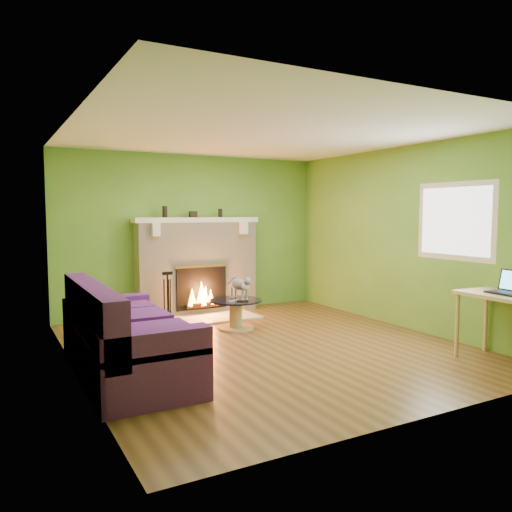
# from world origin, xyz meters

# --- Properties ---
(floor) EXTENTS (5.00, 5.00, 0.00)m
(floor) POSITION_xyz_m (0.00, 0.00, 0.00)
(floor) COLOR #583519
(floor) RESTS_ON ground
(ceiling) EXTENTS (5.00, 5.00, 0.00)m
(ceiling) POSITION_xyz_m (0.00, 0.00, 2.60)
(ceiling) COLOR white
(ceiling) RESTS_ON wall_back
(wall_back) EXTENTS (5.00, 0.00, 5.00)m
(wall_back) POSITION_xyz_m (0.00, 2.50, 1.30)
(wall_back) COLOR #4C852B
(wall_back) RESTS_ON floor
(wall_front) EXTENTS (5.00, 0.00, 5.00)m
(wall_front) POSITION_xyz_m (0.00, -2.50, 1.30)
(wall_front) COLOR #4C852B
(wall_front) RESTS_ON floor
(wall_left) EXTENTS (0.00, 5.00, 5.00)m
(wall_left) POSITION_xyz_m (-2.25, 0.00, 1.30)
(wall_left) COLOR #4C852B
(wall_left) RESTS_ON floor
(wall_right) EXTENTS (0.00, 5.00, 5.00)m
(wall_right) POSITION_xyz_m (2.25, 0.00, 1.30)
(wall_right) COLOR #4C852B
(wall_right) RESTS_ON floor
(window_frame) EXTENTS (0.00, 1.20, 1.20)m
(window_frame) POSITION_xyz_m (2.24, -0.90, 1.55)
(window_frame) COLOR silver
(window_frame) RESTS_ON wall_right
(window_pane) EXTENTS (0.00, 1.06, 1.06)m
(window_pane) POSITION_xyz_m (2.23, -0.90, 1.55)
(window_pane) COLOR white
(window_pane) RESTS_ON wall_right
(fireplace) EXTENTS (2.10, 0.46, 1.58)m
(fireplace) POSITION_xyz_m (0.00, 2.32, 0.77)
(fireplace) COLOR beige
(fireplace) RESTS_ON floor
(hearth) EXTENTS (1.50, 0.75, 0.03)m
(hearth) POSITION_xyz_m (0.00, 1.80, 0.01)
(hearth) COLOR beige
(hearth) RESTS_ON floor
(mantel) EXTENTS (2.10, 0.28, 0.08)m
(mantel) POSITION_xyz_m (0.00, 2.30, 1.54)
(mantel) COLOR white
(mantel) RESTS_ON fireplace
(sofa) EXTENTS (0.96, 2.14, 0.96)m
(sofa) POSITION_xyz_m (-1.86, -0.27, 0.37)
(sofa) COLOR #46185E
(sofa) RESTS_ON floor
(coffee_table) EXTENTS (0.74, 0.74, 0.42)m
(coffee_table) POSITION_xyz_m (0.07, 1.03, 0.24)
(coffee_table) COLOR #D9B074
(coffee_table) RESTS_ON floor
(desk) EXTENTS (0.61, 1.04, 0.77)m
(desk) POSITION_xyz_m (1.95, -1.90, 0.68)
(desk) COLOR #D9B074
(desk) RESTS_ON floor
(cat) EXTENTS (0.27, 0.56, 0.34)m
(cat) POSITION_xyz_m (0.15, 1.08, 0.59)
(cat) COLOR slate
(cat) RESTS_ON coffee_table
(remote_silver) EXTENTS (0.18, 0.08, 0.02)m
(remote_silver) POSITION_xyz_m (-0.03, 0.91, 0.43)
(remote_silver) COLOR gray
(remote_silver) RESTS_ON coffee_table
(remote_black) EXTENTS (0.16, 0.09, 0.02)m
(remote_black) POSITION_xyz_m (0.09, 0.85, 0.43)
(remote_black) COLOR black
(remote_black) RESTS_ON coffee_table
(laptop) EXTENTS (0.32, 0.36, 0.26)m
(laptop) POSITION_xyz_m (1.93, -1.85, 0.90)
(laptop) COLOR black
(laptop) RESTS_ON desk
(fire_tools) EXTENTS (0.20, 0.20, 0.74)m
(fire_tools) POSITION_xyz_m (-0.63, 1.95, 0.40)
(fire_tools) COLOR black
(fire_tools) RESTS_ON hearth
(mantel_vase_left) EXTENTS (0.08, 0.08, 0.18)m
(mantel_vase_left) POSITION_xyz_m (-0.53, 2.33, 1.67)
(mantel_vase_left) COLOR black
(mantel_vase_left) RESTS_ON mantel
(mantel_vase_right) EXTENTS (0.07, 0.07, 0.14)m
(mantel_vase_right) POSITION_xyz_m (0.43, 2.33, 1.65)
(mantel_vase_right) COLOR black
(mantel_vase_right) RESTS_ON mantel
(mantel_box) EXTENTS (0.12, 0.08, 0.10)m
(mantel_box) POSITION_xyz_m (-0.06, 2.33, 1.63)
(mantel_box) COLOR black
(mantel_box) RESTS_ON mantel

